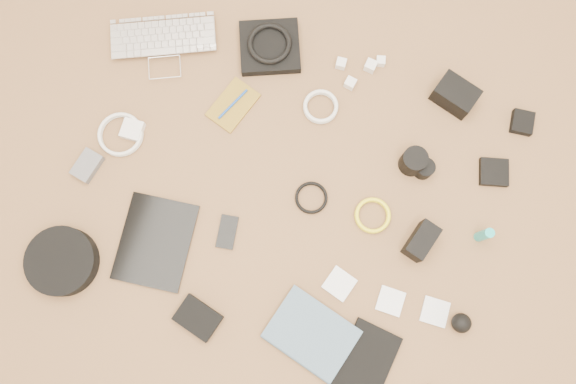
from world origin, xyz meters
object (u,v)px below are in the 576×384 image
(phone, at_px, (227,232))
(headphone_case, at_px, (62,261))
(tablet, at_px, (156,242))
(laptop, at_px, (164,51))
(dslr_camera, at_px, (455,95))
(paperback, at_px, (294,360))

(phone, bearing_deg, headphone_case, -159.50)
(tablet, height_order, phone, tablet)
(laptop, bearing_deg, dslr_camera, -15.12)
(dslr_camera, height_order, tablet, dslr_camera)
(tablet, bearing_deg, dslr_camera, 38.70)
(laptop, distance_m, dslr_camera, 0.93)
(headphone_case, bearing_deg, laptop, 86.82)
(paperback, bearing_deg, tablet, 84.63)
(laptop, relative_size, phone, 3.31)
(dslr_camera, xyz_separation_m, headphone_case, (-0.96, -0.86, -0.01))
(dslr_camera, height_order, headphone_case, dslr_camera)
(paperback, bearing_deg, headphone_case, 101.59)
(laptop, bearing_deg, paperback, -71.87)
(laptop, height_order, dslr_camera, dslr_camera)
(tablet, relative_size, headphone_case, 1.31)
(phone, relative_size, paperback, 0.42)
(laptop, xyz_separation_m, tablet, (0.19, -0.58, -0.01))
(phone, distance_m, headphone_case, 0.49)
(tablet, xyz_separation_m, headphone_case, (-0.23, -0.14, 0.02))
(laptop, relative_size, dslr_camera, 2.66)
(paperback, bearing_deg, phone, 62.48)
(laptop, relative_size, headphone_case, 1.64)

